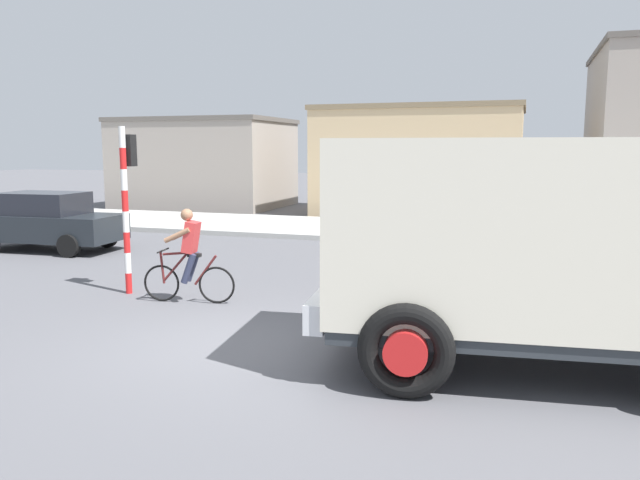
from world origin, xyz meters
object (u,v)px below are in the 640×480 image
cyclist (189,256)px  pedestrian_near_kerb (459,232)px  truck_foreground (543,240)px  car_white_mid (47,221)px  traffic_light_pole (127,187)px

cyclist → pedestrian_near_kerb: bearing=48.7°
cyclist → pedestrian_near_kerb: size_ratio=1.06×
truck_foreground → pedestrian_near_kerb: bearing=104.2°
cyclist → car_white_mid: size_ratio=0.42×
car_white_mid → pedestrian_near_kerb: 11.06m
truck_foreground → car_white_mid: size_ratio=1.38×
traffic_light_pole → pedestrian_near_kerb: size_ratio=1.98×
pedestrian_near_kerb → truck_foreground: bearing=-75.8°
truck_foreground → cyclist: (-5.97, 1.67, -0.80)m
pedestrian_near_kerb → car_white_mid: bearing=-175.1°
cyclist → car_white_mid: (-6.71, 3.96, -0.05)m
truck_foreground → traffic_light_pole: (-7.46, 2.01, 0.40)m
traffic_light_pole → pedestrian_near_kerb: (5.81, 4.56, -1.22)m
traffic_light_pole → cyclist: bearing=-13.0°
cyclist → traffic_light_pole: (-1.50, 0.34, 1.20)m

